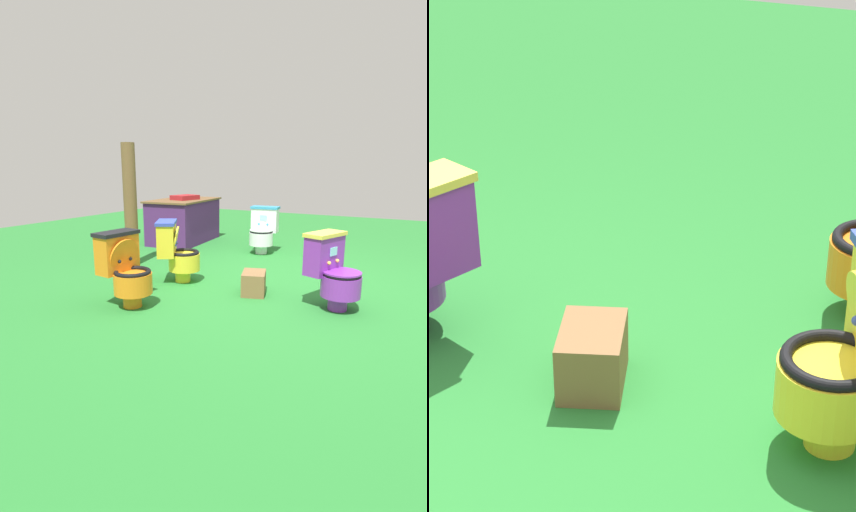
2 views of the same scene
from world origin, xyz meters
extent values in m
plane|color=#26752D|center=(0.00, 0.00, 0.00)|extent=(14.00, 14.00, 0.00)
cylinder|color=purple|center=(-0.46, -0.69, 0.07)|extent=(0.23, 0.23, 0.14)
cylinder|color=purple|center=(-0.47, -0.71, 0.24)|extent=(0.47, 0.47, 0.20)
torus|color=black|center=(-0.47, -0.71, 0.35)|extent=(0.45, 0.45, 0.04)
cylinder|color=#EACC4C|center=(-0.47, -0.71, 0.30)|extent=(0.31, 0.31, 0.01)
cube|color=purple|center=(-0.40, -0.52, 0.51)|extent=(0.45, 0.32, 0.37)
cube|color=#EACC4C|center=(-0.40, -0.52, 0.71)|extent=(0.48, 0.35, 0.04)
cube|color=#8CE0E5|center=(-0.43, -0.62, 0.56)|extent=(0.11, 0.04, 0.08)
cylinder|color=purple|center=(-0.47, -0.71, 0.37)|extent=(0.46, 0.46, 0.02)
sphere|color=#EACC4C|center=(-0.37, -0.64, 0.46)|extent=(0.04, 0.04, 0.04)
sphere|color=#EACC4C|center=(-0.50, -0.60, 0.46)|extent=(0.04, 0.04, 0.04)
cylinder|color=white|center=(1.46, 0.91, 0.07)|extent=(0.20, 0.20, 0.14)
cylinder|color=white|center=(1.44, 0.90, 0.24)|extent=(0.41, 0.41, 0.20)
torus|color=black|center=(1.44, 0.90, 0.35)|extent=(0.39, 0.39, 0.04)
cylinder|color=#338CBF|center=(1.44, 0.90, 0.30)|extent=(0.27, 0.27, 0.01)
cube|color=white|center=(1.64, 0.93, 0.51)|extent=(0.24, 0.43, 0.37)
cube|color=#338CBF|center=(1.64, 0.93, 0.71)|extent=(0.26, 0.46, 0.04)
cube|color=#8CE0E5|center=(1.54, 0.91, 0.56)|extent=(0.02, 0.11, 0.08)
cylinder|color=white|center=(1.44, 0.90, 0.37)|extent=(0.40, 0.40, 0.02)
sphere|color=#338CBF|center=(1.54, 0.84, 0.46)|extent=(0.04, 0.04, 0.04)
sphere|color=#338CBF|center=(1.53, 0.98, 0.46)|extent=(0.04, 0.04, 0.04)
cylinder|color=orange|center=(-1.37, 1.07, 0.07)|extent=(0.20, 0.20, 0.14)
cylinder|color=orange|center=(-1.37, 1.05, 0.24)|extent=(0.40, 0.40, 0.20)
torus|color=black|center=(-1.37, 1.05, 0.35)|extent=(0.39, 0.39, 0.04)
cylinder|color=black|center=(-1.37, 1.05, 0.30)|extent=(0.26, 0.26, 0.01)
cube|color=orange|center=(-1.35, 1.24, 0.51)|extent=(0.43, 0.23, 0.37)
cube|color=black|center=(-1.35, 1.24, 0.71)|extent=(0.45, 0.25, 0.04)
cube|color=#8CE0E5|center=(-1.36, 1.14, 0.56)|extent=(0.11, 0.02, 0.08)
cylinder|color=orange|center=(-1.36, 1.14, 0.49)|extent=(0.36, 0.12, 0.35)
sphere|color=black|center=(-1.29, 1.13, 0.46)|extent=(0.04, 0.04, 0.04)
sphere|color=black|center=(-1.43, 1.15, 0.46)|extent=(0.04, 0.04, 0.04)
cylinder|color=yellow|center=(-0.42, 1.12, 0.07)|extent=(0.25, 0.25, 0.14)
cylinder|color=yellow|center=(-0.41, 1.10, 0.24)|extent=(0.51, 0.51, 0.20)
torus|color=black|center=(-0.41, 1.10, 0.35)|extent=(0.48, 0.48, 0.04)
cylinder|color=#3347B2|center=(-0.41, 1.10, 0.30)|extent=(0.33, 0.33, 0.01)
cube|color=yellow|center=(-0.51, 1.27, 0.51)|extent=(0.45, 0.37, 0.37)
cube|color=#3347B2|center=(-0.51, 1.27, 0.71)|extent=(0.48, 0.40, 0.04)
cube|color=#8CE0E5|center=(-0.46, 1.19, 0.56)|extent=(0.10, 0.06, 0.08)
cylinder|color=yellow|center=(-0.46, 1.19, 0.49)|extent=(0.35, 0.26, 0.35)
sphere|color=#3347B2|center=(-0.39, 1.22, 0.46)|extent=(0.04, 0.04, 0.04)
sphere|color=#3347B2|center=(-0.51, 1.15, 0.46)|extent=(0.04, 0.04, 0.04)
cube|color=#4C2360|center=(1.70, 2.52, 0.37)|extent=(1.47, 0.94, 0.74)
cube|color=brown|center=(1.70, 2.52, 0.76)|extent=(1.54, 1.00, 0.03)
cube|color=maroon|center=(1.63, 2.45, 0.81)|extent=(0.49, 0.40, 0.08)
cylinder|color=brown|center=(-0.07, 2.19, 0.82)|extent=(0.18, 0.18, 1.65)
cube|color=brown|center=(-0.42, 0.20, 0.12)|extent=(0.40, 0.34, 0.24)
cylinder|color=#B7B7BF|center=(1.67, 0.18, 0.11)|extent=(0.22, 0.22, 0.22)
ellipsoid|color=yellow|center=(1.71, 0.16, 0.25)|extent=(0.07, 0.05, 0.05)
ellipsoid|color=yellow|center=(1.63, 0.22, 0.25)|extent=(0.07, 0.05, 0.05)
ellipsoid|color=yellow|center=(1.67, 0.21, 0.25)|extent=(0.07, 0.05, 0.05)
camera|label=1|loc=(-4.05, -1.38, 1.33)|focal=26.94mm
camera|label=2|loc=(2.30, 1.60, 2.12)|focal=67.47mm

